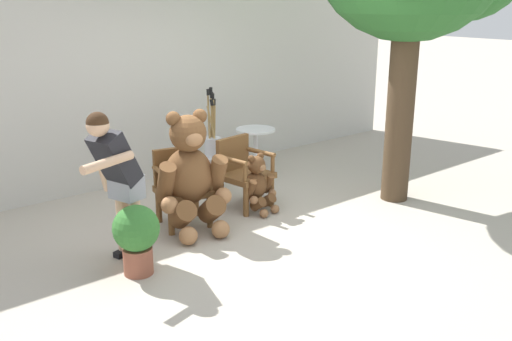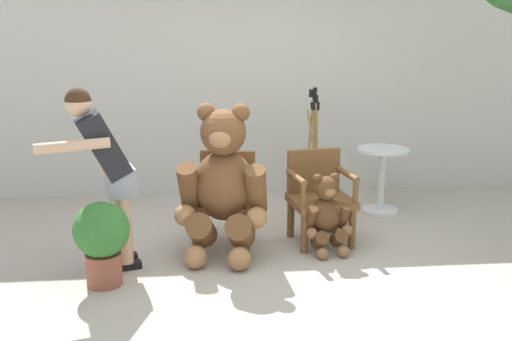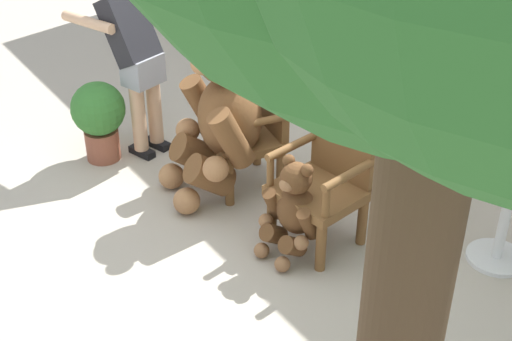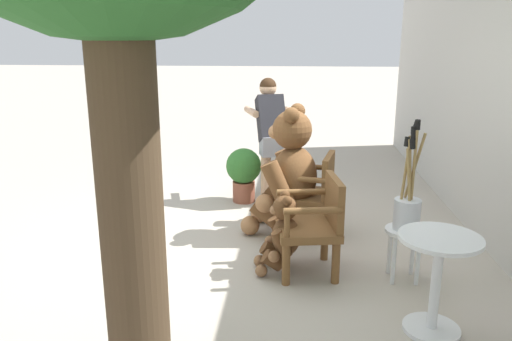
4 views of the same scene
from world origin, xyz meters
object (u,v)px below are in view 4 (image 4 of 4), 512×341
Objects in this scene: white_stool at (405,240)px; round_side_table at (437,273)px; wooden_chair_left at (311,192)px; potted_plant at (244,171)px; person_visitor at (271,131)px; teddy_bear_small at (282,234)px; wooden_chair_right at (314,222)px; brush_bucket at (408,205)px; teddy_bear_large at (287,172)px.

round_side_table is (0.78, 0.05, 0.09)m from white_stool.
round_side_table is (1.75, 0.81, -0.01)m from wooden_chair_left.
potted_plant is (-1.00, -0.81, -0.07)m from wooden_chair_left.
potted_plant is (-0.01, -0.34, -0.51)m from person_visitor.
white_stool is (0.07, 1.04, 0.00)m from teddy_bear_small.
round_side_table is at bearing 3.76° from white_stool.
wooden_chair_right is at bearing 0.03° from wooden_chair_left.
wooden_chair_right is 0.56× the size of person_visitor.
round_side_table is at bearing 3.76° from brush_bucket.
round_side_table is (0.87, 0.81, -0.01)m from wooden_chair_right.
brush_bucket is at bearing 83.51° from wooden_chair_right.
brush_bucket is (-0.00, -0.00, 0.32)m from white_stool.
round_side_table is at bearing 43.11° from wooden_chair_right.
person_visitor is (-0.99, -0.47, 0.45)m from wooden_chair_left.
brush_bucket reaches higher than white_stool.
wooden_chair_right is at bearing 23.32° from potted_plant.
white_stool is 0.68× the size of potted_plant.
wooden_chair_left is 0.63× the size of teddy_bear_large.
person_visitor is at bearing -154.91° from round_side_table.
brush_bucket is at bearing 38.02° from wooden_chair_left.
white_stool is (1.00, 1.01, -0.31)m from teddy_bear_large.
teddy_bear_large is 1.87× the size of teddy_bear_small.
teddy_bear_large is at bearing 29.96° from potted_plant.
wooden_chair_left reaches higher than teddy_bear_small.
wooden_chair_right is at bearing 14.16° from person_visitor.
teddy_bear_small is (0.90, -0.28, -0.11)m from wooden_chair_left.
teddy_bear_small is 1.57× the size of white_stool.
wooden_chair_right is 1.19× the size of round_side_table.
teddy_bear_large is at bearing -134.64° from white_stool.
white_stool is 0.32m from brush_bucket.
teddy_bear_small reaches higher than round_side_table.
brush_bucket is at bearing 38.59° from potted_plant.
teddy_bear_small is 1.39m from round_side_table.
brush_bucket is (0.07, 1.04, 0.32)m from teddy_bear_small.
brush_bucket is (0.09, 0.76, 0.21)m from wooden_chair_right.
potted_plant is at bearing -150.04° from teddy_bear_large.
wooden_chair_right is 1.19m from round_side_table.
person_visitor is at bearing -147.87° from white_stool.
round_side_table is at bearing 52.02° from teddy_bear_small.
wooden_chair_left is 1.87× the size of white_stool.
wooden_chair_left is 1.19× the size of round_side_table.
person_visitor is 2.13× the size of round_side_table.
brush_bucket is at bearing -169.59° from white_stool.
wooden_chair_right is 1.87× the size of white_stool.
teddy_bear_large is 2.95× the size of white_stool.
teddy_bear_small is at bearing -93.96° from white_stool.
person_visitor is (-0.96, -0.22, 0.25)m from teddy_bear_large.
teddy_bear_large reaches higher than round_side_table.
person_visitor is at bearing 89.00° from potted_plant.
wooden_chair_left is 1.93m from round_side_table.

